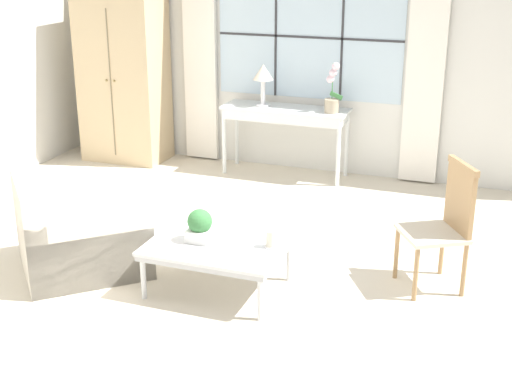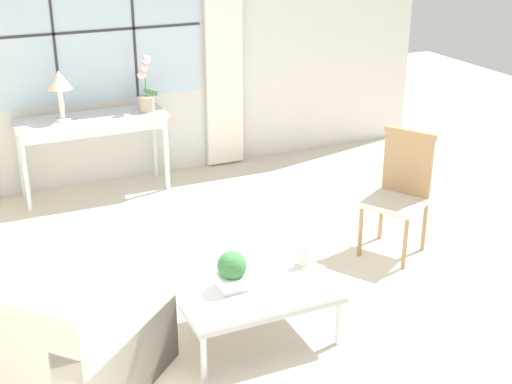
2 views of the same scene
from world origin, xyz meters
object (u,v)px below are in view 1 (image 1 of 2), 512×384
(armoire, at_px, (124,73))
(armchair_upholstered, at_px, (79,236))
(side_chair_wooden, at_px, (446,219))
(table_lamp, at_px, (263,75))
(console_table, at_px, (285,115))
(potted_plant_small, at_px, (200,226))
(pillar_candle, at_px, (271,240))
(potted_orchid, at_px, (332,94))
(coffee_table, at_px, (218,248))

(armoire, bearing_deg, armchair_upholstered, -67.36)
(armoire, xyz_separation_m, side_chair_wooden, (3.95, -2.14, -0.48))
(table_lamp, bearing_deg, console_table, 4.35)
(potted_plant_small, bearing_deg, pillar_candle, 7.41)
(pillar_candle, bearing_deg, potted_orchid, 95.43)
(side_chair_wooden, bearing_deg, armchair_upholstered, -166.20)
(armoire, height_order, coffee_table, armoire)
(armoire, distance_m, potted_plant_small, 3.61)
(console_table, relative_size, armchair_upholstered, 1.07)
(side_chair_wooden, height_order, coffee_table, side_chair_wooden)
(potted_orchid, distance_m, armchair_upholstered, 3.20)
(potted_orchid, bearing_deg, potted_plant_small, -95.72)
(side_chair_wooden, bearing_deg, console_table, 131.98)
(console_table, distance_m, pillar_candle, 2.89)
(pillar_candle, bearing_deg, coffee_table, -170.50)
(armoire, relative_size, potted_orchid, 3.85)
(armoire, bearing_deg, side_chair_wooden, -28.44)
(table_lamp, bearing_deg, potted_plant_small, -79.80)
(table_lamp, xyz_separation_m, side_chair_wooden, (2.23, -2.17, -0.56))
(table_lamp, distance_m, armchair_upholstered, 3.02)
(table_lamp, bearing_deg, armoire, -178.95)
(armoire, height_order, side_chair_wooden, armoire)
(armchair_upholstered, bearing_deg, coffee_table, 1.80)
(armoire, bearing_deg, potted_orchid, 0.19)
(armoire, height_order, armchair_upholstered, armoire)
(armchair_upholstered, relative_size, side_chair_wooden, 1.33)
(armoire, xyz_separation_m, potted_orchid, (2.51, 0.01, -0.07))
(console_table, xyz_separation_m, pillar_candle, (0.79, -2.77, -0.24))
(console_table, xyz_separation_m, table_lamp, (-0.26, -0.02, 0.43))
(potted_orchid, xyz_separation_m, pillar_candle, (0.26, -2.73, -0.52))
(table_lamp, height_order, coffee_table, table_lamp)
(coffee_table, bearing_deg, potted_plant_small, -178.69)
(console_table, xyz_separation_m, coffee_table, (0.39, -2.83, -0.34))
(potted_plant_small, height_order, pillar_candle, potted_plant_small)
(table_lamp, bearing_deg, potted_orchid, -1.69)
(table_lamp, xyz_separation_m, potted_plant_small, (0.51, -2.82, -0.61))
(armchair_upholstered, bearing_deg, armoire, 112.64)
(console_table, bearing_deg, coffee_table, -82.14)
(coffee_table, bearing_deg, armchair_upholstered, -178.20)
(potted_orchid, relative_size, side_chair_wooden, 0.54)
(armchair_upholstered, distance_m, coffee_table, 1.20)
(coffee_table, relative_size, pillar_candle, 7.06)
(side_chair_wooden, distance_m, coffee_table, 1.72)
(table_lamp, xyz_separation_m, pillar_candle, (1.05, -2.75, -0.67))
(pillar_candle, bearing_deg, potted_plant_small, -172.59)
(armoire, bearing_deg, table_lamp, 1.05)
(console_table, bearing_deg, side_chair_wooden, -48.02)
(armoire, height_order, console_table, armoire)
(table_lamp, distance_m, side_chair_wooden, 3.16)
(console_table, distance_m, coffee_table, 2.88)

